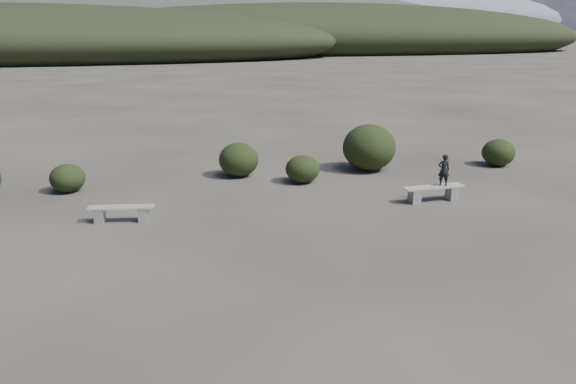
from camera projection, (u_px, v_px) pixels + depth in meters
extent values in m
plane|color=#332E27|center=(349.00, 301.00, 10.16)|extent=(1200.00, 1200.00, 0.00)
cube|color=slate|center=(100.00, 215.00, 14.29)|extent=(0.28, 0.36, 0.37)
cube|color=slate|center=(144.00, 214.00, 14.37)|extent=(0.28, 0.36, 0.37)
cube|color=gray|center=(121.00, 207.00, 14.27)|extent=(1.69, 0.61, 0.05)
cube|color=slate|center=(414.00, 196.00, 15.86)|extent=(0.27, 0.36, 0.40)
cube|color=slate|center=(452.00, 193.00, 16.19)|extent=(0.27, 0.36, 0.40)
cube|color=gray|center=(434.00, 187.00, 15.96)|extent=(1.82, 0.45, 0.05)
imported|color=black|center=(444.00, 170.00, 15.90)|extent=(0.37, 0.28, 0.91)
ellipsoid|color=black|center=(68.00, 178.00, 16.92)|extent=(1.04, 1.04, 0.85)
ellipsoid|color=black|center=(239.00, 160.00, 18.70)|extent=(1.32, 1.32, 1.13)
ellipsoid|color=black|center=(303.00, 169.00, 17.96)|extent=(1.10, 1.10, 0.88)
ellipsoid|color=black|center=(369.00, 147.00, 19.45)|extent=(1.84, 1.84, 1.61)
ellipsoid|color=black|center=(498.00, 152.00, 20.17)|extent=(1.16, 1.16, 0.97)
ellipsoid|color=black|center=(3.00, 43.00, 87.62)|extent=(110.00, 40.00, 12.00)
ellipsoid|color=black|center=(329.00, 37.00, 119.89)|extent=(120.00, 44.00, 14.00)
ellipsoid|color=#303A30|center=(157.00, 27.00, 157.87)|extent=(190.00, 64.00, 24.00)
ellipsoid|color=slate|center=(283.00, 19.00, 303.22)|extent=(340.00, 110.00, 44.00)
ellipsoid|color=#98A1AB|center=(103.00, 17.00, 372.82)|extent=(460.00, 140.00, 56.00)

